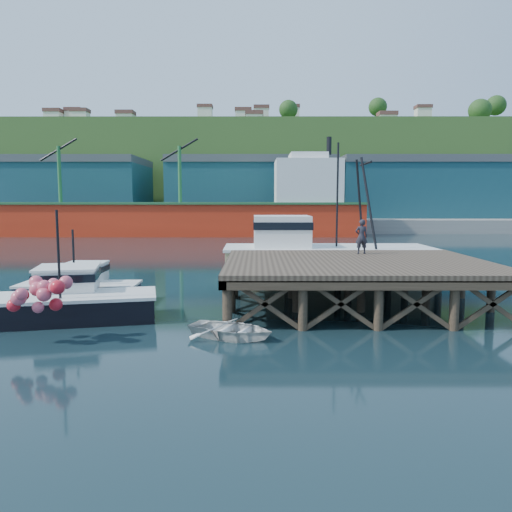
{
  "coord_description": "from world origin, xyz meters",
  "views": [
    {
      "loc": [
        0.93,
        -23.12,
        4.87
      ],
      "look_at": [
        0.87,
        2.0,
        2.08
      ],
      "focal_mm": 35.0,
      "sensor_mm": 36.0,
      "label": 1
    }
  ],
  "objects_px": {
    "boat_black": "(65,300)",
    "trawler": "(323,253)",
    "dinghy": "(231,329)",
    "dockworker": "(361,237)",
    "boat_navy": "(81,287)"
  },
  "relations": [
    {
      "from": "trawler",
      "to": "boat_black",
      "type": "bearing_deg",
      "value": -141.1
    },
    {
      "from": "dockworker",
      "to": "boat_navy",
      "type": "bearing_deg",
      "value": 2.76
    },
    {
      "from": "boat_black",
      "to": "dinghy",
      "type": "distance_m",
      "value": 7.55
    },
    {
      "from": "boat_navy",
      "to": "dockworker",
      "type": "relative_size",
      "value": 3.18
    },
    {
      "from": "boat_navy",
      "to": "trawler",
      "type": "relative_size",
      "value": 0.46
    },
    {
      "from": "dockworker",
      "to": "boat_black",
      "type": "bearing_deg",
      "value": 17.96
    },
    {
      "from": "boat_black",
      "to": "dinghy",
      "type": "height_order",
      "value": "boat_black"
    },
    {
      "from": "boat_navy",
      "to": "dinghy",
      "type": "bearing_deg",
      "value": -40.98
    },
    {
      "from": "boat_black",
      "to": "trawler",
      "type": "relative_size",
      "value": 0.62
    },
    {
      "from": "boat_black",
      "to": "trawler",
      "type": "xyz_separation_m",
      "value": [
        11.86,
        9.82,
        0.88
      ]
    },
    {
      "from": "dinghy",
      "to": "dockworker",
      "type": "relative_size",
      "value": 1.76
    },
    {
      "from": "boat_black",
      "to": "dinghy",
      "type": "relative_size",
      "value": 2.46
    },
    {
      "from": "boat_black",
      "to": "trawler",
      "type": "height_order",
      "value": "trawler"
    },
    {
      "from": "boat_black",
      "to": "trawler",
      "type": "bearing_deg",
      "value": 27.27
    },
    {
      "from": "trawler",
      "to": "dinghy",
      "type": "relative_size",
      "value": 3.95
    }
  ]
}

